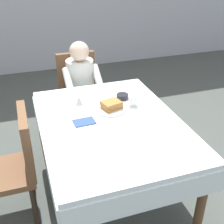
% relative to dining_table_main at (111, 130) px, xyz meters
% --- Properties ---
extents(ground_plane, '(14.00, 14.00, 0.00)m').
position_rel_dining_table_main_xyz_m(ground_plane, '(0.00, 0.00, -0.65)').
color(ground_plane, '#474C47').
extents(dining_table_main, '(1.12, 1.52, 0.74)m').
position_rel_dining_table_main_xyz_m(dining_table_main, '(0.00, 0.00, 0.00)').
color(dining_table_main, silver).
rests_on(dining_table_main, ground).
extents(chair_diner, '(0.44, 0.45, 0.93)m').
position_rel_dining_table_main_xyz_m(chair_diner, '(-0.01, 1.17, -0.12)').
color(chair_diner, brown).
rests_on(chair_diner, ground).
extents(diner_person, '(0.40, 0.43, 1.12)m').
position_rel_dining_table_main_xyz_m(diner_person, '(-0.01, 1.01, 0.02)').
color(diner_person, silver).
rests_on(diner_person, ground).
extents(chair_left_side, '(0.45, 0.44, 0.93)m').
position_rel_dining_table_main_xyz_m(chair_left_side, '(-0.77, 0.00, -0.12)').
color(chair_left_side, brown).
rests_on(chair_left_side, ground).
extents(plate_breakfast, '(0.28, 0.28, 0.02)m').
position_rel_dining_table_main_xyz_m(plate_breakfast, '(0.05, 0.19, 0.10)').
color(plate_breakfast, white).
rests_on(plate_breakfast, dining_table_main).
extents(breakfast_stack, '(0.19, 0.17, 0.06)m').
position_rel_dining_table_main_xyz_m(breakfast_stack, '(0.06, 0.18, 0.14)').
color(breakfast_stack, '#A36B33').
rests_on(breakfast_stack, plate_breakfast).
extents(cup_coffee, '(0.11, 0.08, 0.08)m').
position_rel_dining_table_main_xyz_m(cup_coffee, '(0.27, 0.20, 0.13)').
color(cup_coffee, white).
rests_on(cup_coffee, dining_table_main).
extents(bowl_butter, '(0.11, 0.11, 0.04)m').
position_rel_dining_table_main_xyz_m(bowl_butter, '(0.23, 0.35, 0.11)').
color(bowl_butter, black).
rests_on(bowl_butter, dining_table_main).
extents(syrup_pitcher, '(0.08, 0.08, 0.07)m').
position_rel_dining_table_main_xyz_m(syrup_pitcher, '(-0.18, 0.37, 0.13)').
color(syrup_pitcher, silver).
rests_on(syrup_pitcher, dining_table_main).
extents(fork_left_of_plate, '(0.02, 0.18, 0.00)m').
position_rel_dining_table_main_xyz_m(fork_left_of_plate, '(-0.14, 0.17, 0.09)').
color(fork_left_of_plate, silver).
rests_on(fork_left_of_plate, dining_table_main).
extents(knife_right_of_plate, '(0.02, 0.20, 0.00)m').
position_rel_dining_table_main_xyz_m(knife_right_of_plate, '(0.24, 0.17, 0.09)').
color(knife_right_of_plate, silver).
rests_on(knife_right_of_plate, dining_table_main).
extents(spoon_near_edge, '(0.15, 0.06, 0.00)m').
position_rel_dining_table_main_xyz_m(spoon_near_edge, '(0.10, -0.12, 0.09)').
color(spoon_near_edge, silver).
rests_on(spoon_near_edge, dining_table_main).
extents(napkin_folded, '(0.18, 0.13, 0.01)m').
position_rel_dining_table_main_xyz_m(napkin_folded, '(-0.21, 0.05, 0.09)').
color(napkin_folded, '#334C7F').
rests_on(napkin_folded, dining_table_main).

